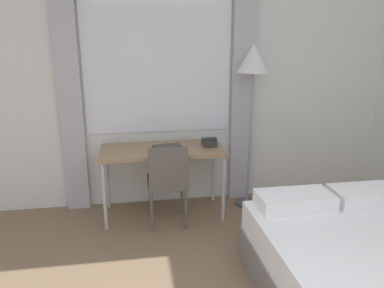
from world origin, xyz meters
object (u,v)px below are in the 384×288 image
at_px(desk, 163,154).
at_px(standing_lamp, 253,69).
at_px(book, 168,147).
at_px(telephone, 209,142).
at_px(desk_chair, 168,179).

height_order(desk, standing_lamp, standing_lamp).
distance_m(standing_lamp, book, 1.21).
xyz_separation_m(desk, telephone, (0.50, 0.01, 0.10)).
relative_size(desk_chair, book, 2.67).
relative_size(desk, standing_lamp, 0.71).
relative_size(desk_chair, telephone, 5.21).
distance_m(desk, telephone, 0.51).
distance_m(desk, desk_chair, 0.33).
bearing_deg(desk, book, -10.24).
relative_size(desk, telephone, 7.74).
bearing_deg(desk_chair, book, 83.17).
bearing_deg(book, desk, 169.76).
distance_m(desk_chair, standing_lamp, 1.46).
bearing_deg(telephone, desk_chair, -149.52).
xyz_separation_m(desk, book, (0.06, -0.01, 0.07)).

